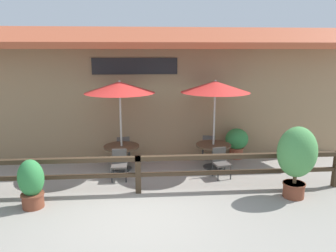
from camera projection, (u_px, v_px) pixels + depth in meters
ground_plane at (138, 213)px, 7.18m from camera, size 60.00×60.00×0.00m
building_facade at (138, 92)px, 10.69m from camera, size 14.28×1.49×4.23m
patio_railing at (138, 166)px, 8.05m from camera, size 10.40×0.14×0.95m
patio_umbrella_near at (120, 87)px, 9.29m from camera, size 2.01×2.01×2.66m
dining_table_near at (122, 150)px, 9.70m from camera, size 1.05×1.05×0.73m
chair_near_streetside at (119, 163)px, 8.98m from camera, size 0.42×0.42×0.83m
chair_near_wallside at (123, 147)px, 10.48m from camera, size 0.48×0.48×0.83m
patio_umbrella_middle at (215, 87)px, 9.45m from camera, size 2.01×2.01×2.66m
dining_table_middle at (213, 149)px, 9.86m from camera, size 1.05×1.05×0.73m
chair_middle_streetside at (221, 161)px, 9.14m from camera, size 0.50×0.50×0.83m
chair_middle_wallside at (209, 146)px, 10.65m from camera, size 0.51×0.51×0.83m
potted_plant_broad_leaf at (31, 184)px, 7.31m from camera, size 0.57×0.51×1.13m
potted_plant_tall_tropical at (297, 156)px, 7.73m from camera, size 0.93×0.84×1.75m
potted_plant_entrance_palm at (237, 141)px, 10.75m from camera, size 0.75×0.67×1.00m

